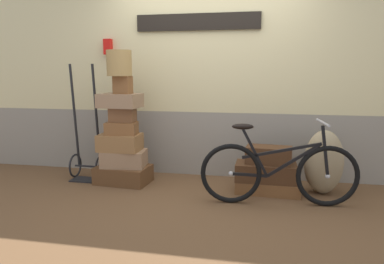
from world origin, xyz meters
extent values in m
cube|color=brown|center=(0.00, 0.00, -0.03)|extent=(9.08, 5.20, 0.06)
cube|color=gray|center=(0.00, 0.85, 0.42)|extent=(7.08, 0.20, 0.84)
cube|color=beige|center=(0.00, 0.85, 1.80)|extent=(7.08, 0.20, 1.92)
cube|color=black|center=(-0.14, 0.73, 1.97)|extent=(1.56, 0.04, 0.20)
cube|color=red|center=(-1.33, 0.71, 1.68)|extent=(0.10, 0.08, 0.20)
cube|color=brown|center=(-0.98, 0.23, 0.11)|extent=(0.67, 0.47, 0.21)
cube|color=#937051|center=(-0.96, 0.23, 0.31)|extent=(0.55, 0.39, 0.20)
cube|color=olive|center=(-1.00, 0.22, 0.51)|extent=(0.50, 0.35, 0.20)
cube|color=brown|center=(-0.97, 0.20, 0.68)|extent=(0.39, 0.28, 0.15)
cube|color=brown|center=(-0.97, 0.24, 0.84)|extent=(0.30, 0.22, 0.17)
cube|color=#937051|center=(-1.00, 0.26, 1.01)|extent=(0.50, 0.38, 0.17)
cube|color=brown|center=(-0.95, 0.24, 1.20)|extent=(0.21, 0.16, 0.21)
cube|color=brown|center=(0.78, 0.22, 0.07)|extent=(0.74, 0.44, 0.14)
cube|color=#4C2D19|center=(0.74, 0.21, 0.24)|extent=(0.68, 0.35, 0.20)
cube|color=#4C2D19|center=(0.77, 0.22, 0.43)|extent=(0.52, 0.32, 0.19)
cylinder|color=#A8844C|center=(-0.99, 0.23, 1.46)|extent=(0.29, 0.29, 0.30)
torus|color=black|center=(-1.68, 0.33, 0.15)|extent=(0.02, 0.31, 0.31)
torus|color=black|center=(-1.32, 0.33, 0.15)|extent=(0.02, 0.31, 0.31)
cylinder|color=black|center=(-1.50, 0.33, 0.15)|extent=(0.36, 0.02, 0.02)
cylinder|color=black|center=(-1.65, 0.33, 0.80)|extent=(0.03, 0.13, 1.30)
cylinder|color=black|center=(-1.35, 0.33, 0.80)|extent=(0.03, 0.13, 1.30)
cube|color=black|center=(-1.50, 0.22, 0.01)|extent=(0.32, 0.22, 0.02)
ellipsoid|color=#9E8966|center=(1.37, 0.30, 0.36)|extent=(0.43, 0.36, 0.72)
torus|color=black|center=(0.38, -0.20, 0.32)|extent=(0.63, 0.11, 0.63)
sphere|color=#B2B2B7|center=(0.38, -0.20, 0.32)|extent=(0.05, 0.05, 0.05)
torus|color=black|center=(1.35, -0.11, 0.32)|extent=(0.63, 0.11, 0.63)
sphere|color=#B2B2B7|center=(1.35, -0.11, 0.32)|extent=(0.05, 0.05, 0.05)
cube|color=black|center=(1.01, -0.14, 0.47)|extent=(0.54, 0.08, 0.37)
cube|color=black|center=(0.62, -0.18, 0.54)|extent=(0.29, 0.06, 0.50)
cube|color=black|center=(0.57, -0.19, 0.31)|extent=(0.37, 0.06, 0.04)
cube|color=black|center=(0.88, -0.16, 0.57)|extent=(0.79, 0.10, 0.19)
cube|color=black|center=(1.31, -0.11, 0.57)|extent=(0.11, 0.04, 0.52)
ellipsoid|color=black|center=(0.49, -0.19, 0.81)|extent=(0.23, 0.11, 0.06)
cylinder|color=#A5A5AD|center=(1.27, -0.12, 0.86)|extent=(0.07, 0.46, 0.02)
camera|label=1|loc=(0.70, -3.83, 1.36)|focal=33.80mm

